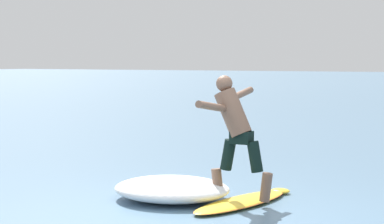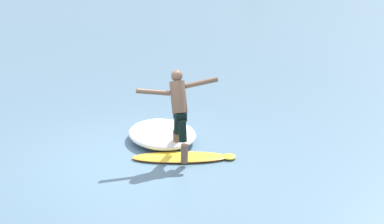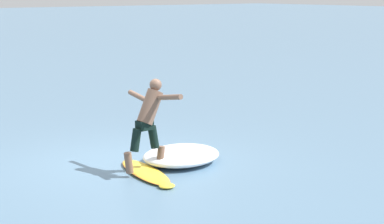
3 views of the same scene
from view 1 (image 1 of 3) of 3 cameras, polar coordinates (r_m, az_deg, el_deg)
The scene contains 4 objects.
ground_plane at distance 7.60m, azimuth 1.10°, elevation -9.42°, with size 200.00×200.00×0.00m, color slate.
surfboard at distance 8.32m, azimuth 4.52°, elevation -7.93°, with size 1.97×0.85×0.21m.
surfer at distance 8.18m, azimuth 3.81°, elevation -1.30°, with size 1.53×0.85×1.58m.
wave_foam_at_tail at distance 8.55m, azimuth -1.82°, elevation -6.84°, with size 1.60×1.79×0.29m.
Camera 1 is at (-6.50, -3.50, 1.84)m, focal length 60.00 mm.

